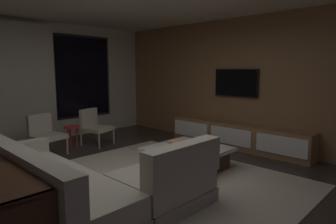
{
  "coord_description": "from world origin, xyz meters",
  "views": [
    {
      "loc": [
        -2.49,
        -3.01,
        1.61
      ],
      "look_at": [
        0.94,
        0.3,
        0.93
      ],
      "focal_mm": 31.22,
      "sensor_mm": 36.0,
      "label": 1
    }
  ],
  "objects_px": {
    "coffee_table": "(187,158)",
    "book_stack_on_coffee_table": "(177,143)",
    "sectional_couch": "(81,186)",
    "accent_chair_near_window": "(94,125)",
    "side_stool": "(72,130)",
    "media_console": "(238,136)",
    "accent_chair_by_curtain": "(45,132)",
    "mounted_tv": "(236,83)"
  },
  "relations": [
    {
      "from": "accent_chair_near_window",
      "to": "accent_chair_by_curtain",
      "type": "relative_size",
      "value": 1.0
    },
    {
      "from": "accent_chair_near_window",
      "to": "side_stool",
      "type": "relative_size",
      "value": 1.7
    },
    {
      "from": "sectional_couch",
      "to": "coffee_table",
      "type": "bearing_deg",
      "value": 1.39
    },
    {
      "from": "book_stack_on_coffee_table",
      "to": "accent_chair_by_curtain",
      "type": "distance_m",
      "value": 2.63
    },
    {
      "from": "sectional_couch",
      "to": "book_stack_on_coffee_table",
      "type": "xyz_separation_m",
      "value": [
        1.89,
        0.21,
        0.12
      ]
    },
    {
      "from": "book_stack_on_coffee_table",
      "to": "mounted_tv",
      "type": "distance_m",
      "value": 2.16
    },
    {
      "from": "mounted_tv",
      "to": "side_stool",
      "type": "bearing_deg",
      "value": 137.83
    },
    {
      "from": "media_console",
      "to": "accent_chair_near_window",
      "type": "bearing_deg",
      "value": 127.81
    },
    {
      "from": "accent_chair_near_window",
      "to": "side_stool",
      "type": "bearing_deg",
      "value": 170.82
    },
    {
      "from": "book_stack_on_coffee_table",
      "to": "mounted_tv",
      "type": "relative_size",
      "value": 0.31
    },
    {
      "from": "sectional_couch",
      "to": "accent_chair_near_window",
      "type": "relative_size",
      "value": 3.21
    },
    {
      "from": "accent_chair_by_curtain",
      "to": "media_console",
      "type": "height_order",
      "value": "accent_chair_by_curtain"
    },
    {
      "from": "accent_chair_near_window",
      "to": "mounted_tv",
      "type": "relative_size",
      "value": 0.77
    },
    {
      "from": "coffee_table",
      "to": "accent_chair_near_window",
      "type": "xyz_separation_m",
      "value": [
        -0.18,
        2.5,
        0.25
      ]
    },
    {
      "from": "book_stack_on_coffee_table",
      "to": "accent_chair_by_curtain",
      "type": "height_order",
      "value": "accent_chair_by_curtain"
    },
    {
      "from": "coffee_table",
      "to": "mounted_tv",
      "type": "height_order",
      "value": "mounted_tv"
    },
    {
      "from": "side_stool",
      "to": "mounted_tv",
      "type": "xyz_separation_m",
      "value": [
        2.55,
        -2.31,
        0.98
      ]
    },
    {
      "from": "side_stool",
      "to": "mounted_tv",
      "type": "bearing_deg",
      "value": -42.17
    },
    {
      "from": "sectional_couch",
      "to": "side_stool",
      "type": "distance_m",
      "value": 2.92
    },
    {
      "from": "book_stack_on_coffee_table",
      "to": "accent_chair_near_window",
      "type": "relative_size",
      "value": 0.4
    },
    {
      "from": "accent_chair_by_curtain",
      "to": "coffee_table",
      "type": "bearing_deg",
      "value": -63.27
    },
    {
      "from": "coffee_table",
      "to": "book_stack_on_coffee_table",
      "type": "distance_m",
      "value": 0.29
    },
    {
      "from": "coffee_table",
      "to": "accent_chair_by_curtain",
      "type": "distance_m",
      "value": 2.82
    },
    {
      "from": "sectional_couch",
      "to": "side_stool",
      "type": "xyz_separation_m",
      "value": [
        1.28,
        2.62,
        0.08
      ]
    },
    {
      "from": "accent_chair_by_curtain",
      "to": "mounted_tv",
      "type": "distance_m",
      "value": 3.97
    },
    {
      "from": "book_stack_on_coffee_table",
      "to": "media_console",
      "type": "relative_size",
      "value": 0.1
    },
    {
      "from": "book_stack_on_coffee_table",
      "to": "accent_chair_near_window",
      "type": "distance_m",
      "value": 2.33
    },
    {
      "from": "media_console",
      "to": "mounted_tv",
      "type": "distance_m",
      "value": 1.13
    },
    {
      "from": "accent_chair_near_window",
      "to": "side_stool",
      "type": "height_order",
      "value": "accent_chair_near_window"
    },
    {
      "from": "accent_chair_near_window",
      "to": "mounted_tv",
      "type": "bearing_deg",
      "value": -47.21
    },
    {
      "from": "side_stool",
      "to": "media_console",
      "type": "distance_m",
      "value": 3.45
    },
    {
      "from": "coffee_table",
      "to": "accent_chair_near_window",
      "type": "relative_size",
      "value": 1.49
    },
    {
      "from": "sectional_couch",
      "to": "accent_chair_near_window",
      "type": "xyz_separation_m",
      "value": [
        1.76,
        2.55,
        0.14
      ]
    },
    {
      "from": "accent_chair_near_window",
      "to": "media_console",
      "type": "xyz_separation_m",
      "value": [
        1.89,
        -2.43,
        -0.18
      ]
    },
    {
      "from": "coffee_table",
      "to": "accent_chair_near_window",
      "type": "height_order",
      "value": "accent_chair_near_window"
    },
    {
      "from": "sectional_couch",
      "to": "accent_chair_near_window",
      "type": "height_order",
      "value": "sectional_couch"
    },
    {
      "from": "side_stool",
      "to": "media_console",
      "type": "bearing_deg",
      "value": -46.62
    },
    {
      "from": "accent_chair_near_window",
      "to": "book_stack_on_coffee_table",
      "type": "bearing_deg",
      "value": -87.04
    },
    {
      "from": "accent_chair_by_curtain",
      "to": "side_stool",
      "type": "xyz_separation_m",
      "value": [
        0.59,
        0.07,
        -0.06
      ]
    },
    {
      "from": "media_console",
      "to": "mounted_tv",
      "type": "relative_size",
      "value": 3.07
    },
    {
      "from": "side_stool",
      "to": "book_stack_on_coffee_table",
      "type": "bearing_deg",
      "value": -75.9
    },
    {
      "from": "sectional_couch",
      "to": "mounted_tv",
      "type": "xyz_separation_m",
      "value": [
        3.83,
        0.31,
        1.06
      ]
    }
  ]
}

